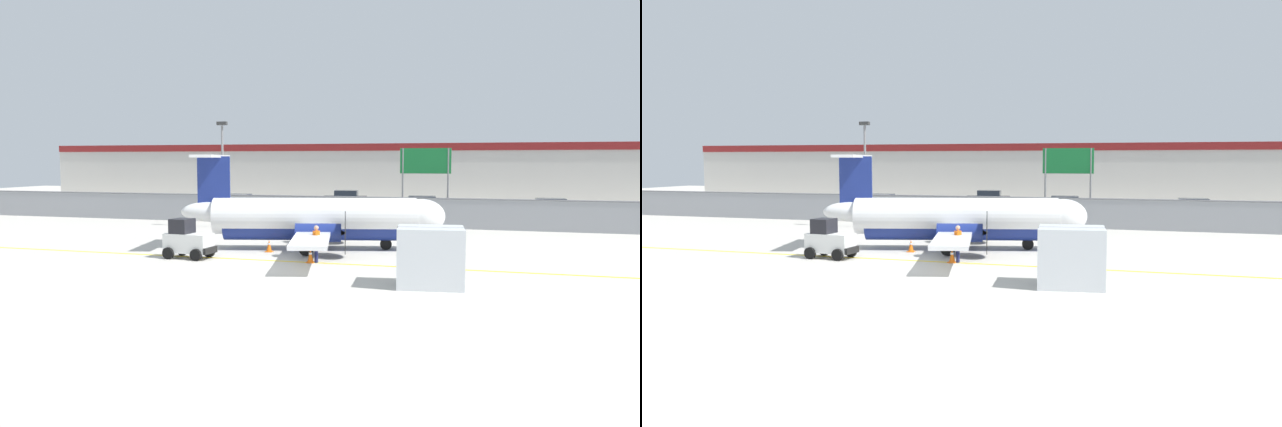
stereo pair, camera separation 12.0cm
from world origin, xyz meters
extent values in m
plane|color=#BCB7AD|center=(0.00, 0.00, 0.00)|extent=(140.00, 140.00, 0.00)
cube|color=yellow|center=(0.00, 2.00, 0.00)|extent=(84.00, 0.20, 0.01)
cube|color=gray|center=(0.00, 18.00, 1.00)|extent=(98.00, 0.04, 2.00)
cylinder|color=slate|center=(0.00, 18.00, 2.05)|extent=(98.00, 0.10, 0.10)
cube|color=#38383A|center=(0.00, 29.50, 0.06)|extent=(98.00, 17.00, 0.12)
cube|color=beige|center=(0.00, 48.00, 3.25)|extent=(91.00, 8.00, 6.50)
cube|color=maroon|center=(0.00, 44.00, 6.10)|extent=(91.00, 0.20, 0.80)
cylinder|color=white|center=(0.80, 6.07, 1.75)|extent=(10.68, 4.38, 1.90)
ellipsoid|color=white|center=(6.17, 7.41, 1.75)|extent=(2.79, 2.34, 1.80)
ellipsoid|color=white|center=(-4.57, 4.74, 1.95)|extent=(3.13, 1.73, 1.05)
cylinder|color=navy|center=(0.80, 6.07, 1.23)|extent=(9.53, 3.72, 1.48)
cube|color=white|center=(0.90, 6.10, 1.18)|extent=(5.41, 15.91, 0.18)
cylinder|color=navy|center=(0.46, 8.67, 1.18)|extent=(2.35, 1.40, 0.90)
cone|color=black|center=(1.58, 8.95, 1.18)|extent=(0.54, 0.54, 0.44)
cylinder|color=#262626|center=(1.72, 8.98, 1.18)|extent=(0.55, 2.05, 2.10)
cylinder|color=navy|center=(1.72, 3.62, 1.18)|extent=(2.35, 1.40, 0.90)
cone|color=black|center=(2.83, 3.90, 1.18)|extent=(0.54, 0.54, 0.44)
cylinder|color=#262626|center=(2.98, 3.94, 1.18)|extent=(0.55, 2.05, 2.10)
cube|color=navy|center=(-4.31, 4.80, 3.30)|extent=(1.69, 0.58, 3.10)
cube|color=white|center=(-4.44, 4.77, 4.85)|extent=(2.23, 4.92, 0.14)
cylinder|color=#59595B|center=(4.40, 6.97, 0.79)|extent=(0.17, 0.17, 0.97)
cylinder|color=black|center=(4.40, 6.97, 0.30)|extent=(0.64, 0.36, 0.60)
cylinder|color=#59595B|center=(-0.03, 8.15, 0.83)|extent=(0.17, 0.17, 0.90)
cylinder|color=black|center=(-0.03, 8.15, 0.38)|extent=(0.79, 0.40, 0.76)
cylinder|color=#59595B|center=(1.04, 3.86, 0.83)|extent=(0.17, 0.17, 0.90)
cylinder|color=black|center=(1.04, 3.86, 0.38)|extent=(0.79, 0.40, 0.76)
cube|color=silver|center=(-4.10, 1.59, 0.73)|extent=(2.27, 1.25, 0.90)
cube|color=black|center=(-4.44, 1.62, 1.53)|extent=(0.97, 1.06, 0.70)
cube|color=black|center=(-2.95, 1.51, 0.43)|extent=(0.24, 1.11, 0.30)
cylinder|color=black|center=(-3.30, 2.14, 0.28)|extent=(0.57, 0.22, 0.56)
cylinder|color=black|center=(-3.39, 0.94, 0.28)|extent=(0.57, 0.22, 0.56)
cylinder|color=black|center=(-4.80, 2.24, 0.28)|extent=(0.57, 0.22, 0.56)
cylinder|color=black|center=(-4.89, 1.05, 0.28)|extent=(0.57, 0.22, 0.56)
cylinder|color=#191E4C|center=(2.05, 2.21, 0.42)|extent=(0.19, 0.19, 0.85)
cylinder|color=#191E4C|center=(2.10, 2.02, 0.42)|extent=(0.19, 0.19, 0.85)
cylinder|color=orange|center=(2.08, 2.11, 1.15)|extent=(0.41, 0.41, 0.60)
cylinder|color=orange|center=(2.02, 2.33, 1.18)|extent=(0.12, 0.12, 0.55)
cylinder|color=orange|center=(2.13, 1.90, 1.18)|extent=(0.12, 0.12, 0.55)
sphere|color=tan|center=(2.08, 2.11, 1.59)|extent=(0.22, 0.22, 0.22)
cube|color=silver|center=(7.66, -1.88, 1.10)|extent=(2.62, 2.27, 2.20)
cube|color=#333338|center=(7.66, -1.88, 1.10)|extent=(2.43, 0.37, 2.20)
cube|color=orange|center=(-1.16, 4.56, 0.02)|extent=(0.36, 0.36, 0.04)
cone|color=orange|center=(-1.16, 4.56, 0.34)|extent=(0.28, 0.28, 0.60)
cylinder|color=white|center=(-1.16, 4.56, 0.42)|extent=(0.17, 0.17, 0.08)
cube|color=orange|center=(1.85, 1.97, 0.02)|extent=(0.36, 0.36, 0.04)
cone|color=orange|center=(1.85, 1.97, 0.34)|extent=(0.28, 0.28, 0.60)
cylinder|color=white|center=(1.85, 1.97, 0.42)|extent=(0.17, 0.17, 0.08)
cube|color=orange|center=(0.43, 7.36, 0.02)|extent=(0.36, 0.36, 0.04)
cone|color=orange|center=(0.43, 7.36, 0.34)|extent=(0.28, 0.28, 0.60)
cylinder|color=white|center=(0.43, 7.36, 0.42)|extent=(0.17, 0.17, 0.08)
cube|color=black|center=(-12.00, 25.37, 0.74)|extent=(4.21, 1.71, 0.80)
cube|color=#262D38|center=(-12.15, 25.37, 1.42)|extent=(2.20, 1.57, 0.56)
cylinder|color=black|center=(-10.60, 26.27, 0.42)|extent=(0.60, 0.20, 0.60)
cylinder|color=black|center=(-10.60, 24.47, 0.42)|extent=(0.60, 0.20, 0.60)
cylinder|color=black|center=(-13.40, 26.26, 0.42)|extent=(0.60, 0.20, 0.60)
cylinder|color=black|center=(-13.40, 24.46, 0.42)|extent=(0.60, 0.20, 0.60)
cube|color=black|center=(-4.66, 34.28, 0.74)|extent=(4.37, 2.19, 0.80)
cube|color=#262D38|center=(-4.51, 34.30, 1.42)|extent=(2.37, 1.81, 0.56)
cylinder|color=black|center=(-5.95, 33.22, 0.42)|extent=(0.62, 0.27, 0.60)
cylinder|color=black|center=(-6.16, 35.01, 0.42)|extent=(0.62, 0.27, 0.60)
cylinder|color=black|center=(-3.17, 33.56, 0.42)|extent=(0.62, 0.27, 0.60)
cylinder|color=black|center=(-3.38, 35.34, 0.42)|extent=(0.62, 0.27, 0.60)
cube|color=navy|center=(3.65, 26.71, 0.74)|extent=(4.38, 2.21, 0.80)
cube|color=#262D38|center=(3.80, 26.73, 1.42)|extent=(2.38, 1.82, 0.56)
cylinder|color=black|center=(2.37, 25.64, 0.42)|extent=(0.62, 0.27, 0.60)
cylinder|color=black|center=(2.15, 27.43, 0.42)|extent=(0.62, 0.27, 0.60)
cylinder|color=black|center=(5.15, 25.99, 0.42)|extent=(0.62, 0.27, 0.60)
cylinder|color=black|center=(4.93, 27.78, 0.42)|extent=(0.62, 0.27, 0.60)
cube|color=gray|center=(13.59, 26.23, 0.74)|extent=(4.23, 1.77, 0.80)
cube|color=#262D38|center=(13.74, 26.23, 1.42)|extent=(2.22, 1.59, 0.56)
cylinder|color=black|center=(12.20, 25.31, 0.42)|extent=(0.60, 0.21, 0.60)
cylinder|color=black|center=(12.18, 27.11, 0.42)|extent=(0.60, 0.21, 0.60)
cylinder|color=black|center=(15.00, 25.35, 0.42)|extent=(0.60, 0.21, 0.60)
cylinder|color=black|center=(14.97, 27.15, 0.42)|extent=(0.60, 0.21, 0.60)
cylinder|color=slate|center=(-8.34, 14.44, 3.50)|extent=(0.16, 0.16, 7.00)
cube|color=#333333|center=(-8.34, 14.44, 7.15)|extent=(0.70, 0.30, 0.24)
cylinder|color=slate|center=(3.26, 19.79, 2.75)|extent=(0.14, 0.14, 5.50)
cylinder|color=slate|center=(6.46, 19.79, 2.75)|extent=(0.14, 0.14, 5.50)
cube|color=#14662D|center=(4.86, 19.79, 4.60)|extent=(3.60, 0.10, 1.80)
camera|label=1|loc=(10.15, -24.82, 4.66)|focal=35.00mm
camera|label=2|loc=(10.27, -24.78, 4.66)|focal=35.00mm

